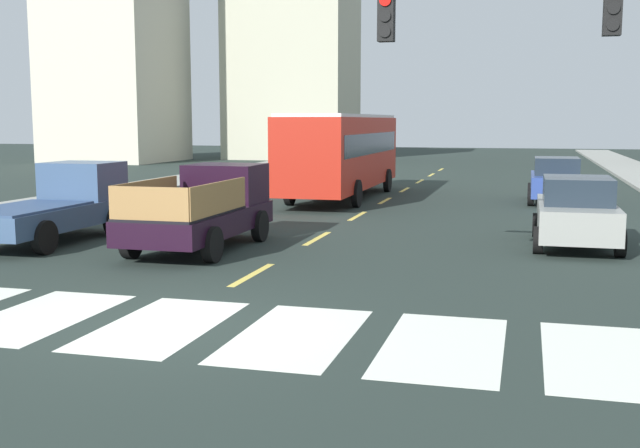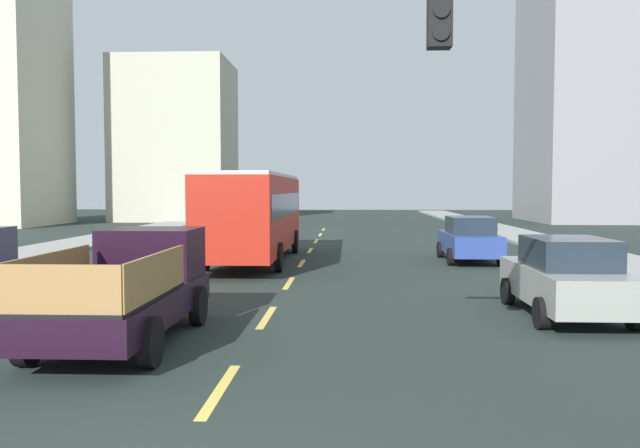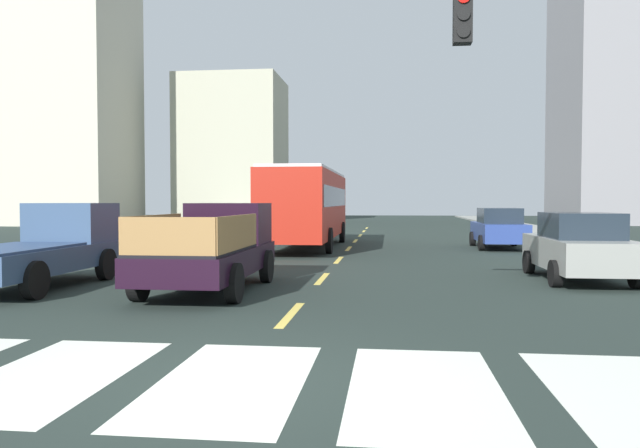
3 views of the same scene
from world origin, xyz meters
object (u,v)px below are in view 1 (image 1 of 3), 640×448
sedan_mid (556,180)px  sedan_far (576,212)px  pickup_stakebed (207,209)px  city_bus (342,149)px  pickup_dark (58,205)px

sedan_mid → sedan_far: bearing=-91.2°
pickup_stakebed → city_bus: bearing=88.6°
city_bus → sedan_mid: city_bus is taller
city_bus → sedan_mid: (8.16, 0.47, -1.09)m
pickup_stakebed → sedan_far: pickup_stakebed is taller
pickup_dark → sedan_far: 13.11m
pickup_dark → pickup_stakebed: bearing=-1.0°
sedan_mid → pickup_stakebed: bearing=-125.7°
pickup_stakebed → sedan_far: size_ratio=1.18×
city_bus → sedan_far: city_bus is taller
pickup_stakebed → sedan_mid: 15.50m
sedan_mid → sedan_far: same height
pickup_dark → sedan_far: bearing=9.7°
pickup_stakebed → city_bus: 12.47m
pickup_dark → sedan_mid: (12.77, 12.86, -0.06)m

